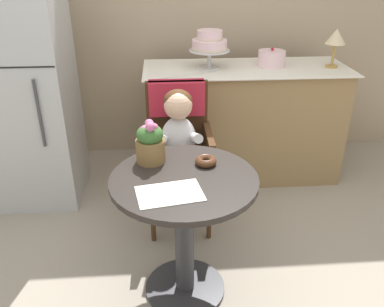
{
  "coord_description": "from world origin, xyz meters",
  "views": [
    {
      "loc": [
        -0.09,
        -1.67,
        1.69
      ],
      "look_at": [
        0.05,
        0.15,
        0.77
      ],
      "focal_mm": 37.63,
      "sensor_mm": 36.0,
      "label": 1
    }
  ],
  "objects_px": {
    "flower_vase": "(150,143)",
    "round_layer_cake": "(272,58)",
    "donut_front": "(206,161)",
    "cafe_table": "(184,214)",
    "table_lamp": "(336,38)",
    "wicker_chair": "(178,132)",
    "seated_child": "(179,137)",
    "refrigerator": "(23,87)",
    "tiered_cake_stand": "(209,44)"
  },
  "relations": [
    {
      "from": "wicker_chair",
      "to": "seated_child",
      "type": "distance_m",
      "value": 0.16
    },
    {
      "from": "table_lamp",
      "to": "seated_child",
      "type": "bearing_deg",
      "value": -149.56
    },
    {
      "from": "seated_child",
      "to": "round_layer_cake",
      "type": "distance_m",
      "value": 1.11
    },
    {
      "from": "round_layer_cake",
      "to": "table_lamp",
      "type": "bearing_deg",
      "value": -9.32
    },
    {
      "from": "round_layer_cake",
      "to": "table_lamp",
      "type": "height_order",
      "value": "table_lamp"
    },
    {
      "from": "wicker_chair",
      "to": "flower_vase",
      "type": "relative_size",
      "value": 4.13
    },
    {
      "from": "seated_child",
      "to": "donut_front",
      "type": "height_order",
      "value": "seated_child"
    },
    {
      "from": "wicker_chair",
      "to": "donut_front",
      "type": "xyz_separation_m",
      "value": [
        0.12,
        -0.59,
        0.1
      ]
    },
    {
      "from": "tiered_cake_stand",
      "to": "round_layer_cake",
      "type": "bearing_deg",
      "value": 3.93
    },
    {
      "from": "flower_vase",
      "to": "table_lamp",
      "type": "distance_m",
      "value": 1.76
    },
    {
      "from": "cafe_table",
      "to": "wicker_chair",
      "type": "relative_size",
      "value": 0.75
    },
    {
      "from": "round_layer_cake",
      "to": "wicker_chair",
      "type": "bearing_deg",
      "value": -140.31
    },
    {
      "from": "wicker_chair",
      "to": "flower_vase",
      "type": "distance_m",
      "value": 0.59
    },
    {
      "from": "wicker_chair",
      "to": "flower_vase",
      "type": "bearing_deg",
      "value": -111.88
    },
    {
      "from": "refrigerator",
      "to": "tiered_cake_stand",
      "type": "bearing_deg",
      "value": 8.66
    },
    {
      "from": "flower_vase",
      "to": "tiered_cake_stand",
      "type": "relative_size",
      "value": 0.77
    },
    {
      "from": "wicker_chair",
      "to": "round_layer_cake",
      "type": "xyz_separation_m",
      "value": [
        0.74,
        0.62,
        0.32
      ]
    },
    {
      "from": "flower_vase",
      "to": "tiered_cake_stand",
      "type": "bearing_deg",
      "value": 69.27
    },
    {
      "from": "cafe_table",
      "to": "flower_vase",
      "type": "height_order",
      "value": "flower_vase"
    },
    {
      "from": "refrigerator",
      "to": "round_layer_cake",
      "type": "bearing_deg",
      "value": 7.4
    },
    {
      "from": "cafe_table",
      "to": "seated_child",
      "type": "bearing_deg",
      "value": 89.8
    },
    {
      "from": "donut_front",
      "to": "round_layer_cake",
      "type": "bearing_deg",
      "value": 62.6
    },
    {
      "from": "table_lamp",
      "to": "cafe_table",
      "type": "bearing_deg",
      "value": -133.45
    },
    {
      "from": "flower_vase",
      "to": "seated_child",
      "type": "bearing_deg",
      "value": 66.99
    },
    {
      "from": "round_layer_cake",
      "to": "tiered_cake_stand",
      "type": "bearing_deg",
      "value": -176.07
    },
    {
      "from": "wicker_chair",
      "to": "seated_child",
      "type": "bearing_deg",
      "value": -95.11
    },
    {
      "from": "wicker_chair",
      "to": "flower_vase",
      "type": "xyz_separation_m",
      "value": [
        -0.16,
        -0.54,
        0.18
      ]
    },
    {
      "from": "flower_vase",
      "to": "refrigerator",
      "type": "bearing_deg",
      "value": 134.04
    },
    {
      "from": "cafe_table",
      "to": "seated_child",
      "type": "xyz_separation_m",
      "value": [
        0.0,
        0.56,
        0.17
      ]
    },
    {
      "from": "wicker_chair",
      "to": "donut_front",
      "type": "relative_size",
      "value": 8.71
    },
    {
      "from": "flower_vase",
      "to": "refrigerator",
      "type": "height_order",
      "value": "refrigerator"
    },
    {
      "from": "flower_vase",
      "to": "refrigerator",
      "type": "xyz_separation_m",
      "value": [
        -0.89,
        0.92,
        0.03
      ]
    },
    {
      "from": "cafe_table",
      "to": "refrigerator",
      "type": "height_order",
      "value": "refrigerator"
    },
    {
      "from": "cafe_table",
      "to": "tiered_cake_stand",
      "type": "distance_m",
      "value": 1.45
    },
    {
      "from": "cafe_table",
      "to": "round_layer_cake",
      "type": "xyz_separation_m",
      "value": [
        0.75,
        1.33,
        0.45
      ]
    },
    {
      "from": "donut_front",
      "to": "table_lamp",
      "type": "relative_size",
      "value": 0.38
    },
    {
      "from": "wicker_chair",
      "to": "donut_front",
      "type": "bearing_deg",
      "value": -84.07
    },
    {
      "from": "round_layer_cake",
      "to": "refrigerator",
      "type": "relative_size",
      "value": 0.12
    },
    {
      "from": "tiered_cake_stand",
      "to": "flower_vase",
      "type": "bearing_deg",
      "value": -110.73
    },
    {
      "from": "donut_front",
      "to": "tiered_cake_stand",
      "type": "bearing_deg",
      "value": 82.92
    },
    {
      "from": "donut_front",
      "to": "table_lamp",
      "type": "height_order",
      "value": "table_lamp"
    },
    {
      "from": "wicker_chair",
      "to": "table_lamp",
      "type": "xyz_separation_m",
      "value": [
        1.19,
        0.54,
        0.48
      ]
    },
    {
      "from": "flower_vase",
      "to": "table_lamp",
      "type": "xyz_separation_m",
      "value": [
        1.35,
        1.08,
        0.29
      ]
    },
    {
      "from": "cafe_table",
      "to": "table_lamp",
      "type": "bearing_deg",
      "value": 46.55
    },
    {
      "from": "tiered_cake_stand",
      "to": "seated_child",
      "type": "bearing_deg",
      "value": -109.52
    },
    {
      "from": "seated_child",
      "to": "cafe_table",
      "type": "bearing_deg",
      "value": -90.2
    },
    {
      "from": "donut_front",
      "to": "round_layer_cake",
      "type": "height_order",
      "value": "round_layer_cake"
    },
    {
      "from": "donut_front",
      "to": "table_lamp",
      "type": "distance_m",
      "value": 1.61
    },
    {
      "from": "flower_vase",
      "to": "tiered_cake_stand",
      "type": "height_order",
      "value": "tiered_cake_stand"
    },
    {
      "from": "flower_vase",
      "to": "round_layer_cake",
      "type": "distance_m",
      "value": 1.47
    }
  ]
}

